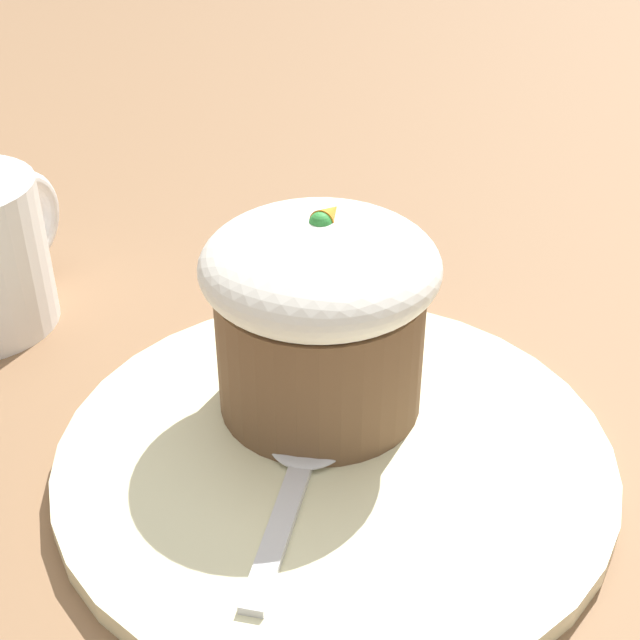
% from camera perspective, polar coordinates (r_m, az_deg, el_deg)
% --- Properties ---
extents(ground_plane, '(4.00, 4.00, 0.00)m').
position_cam_1_polar(ground_plane, '(0.42, 0.92, -9.18)').
color(ground_plane, '#846042').
extents(dessert_plate, '(0.25, 0.25, 0.01)m').
position_cam_1_polar(dessert_plate, '(0.42, 0.93, -8.64)').
color(dessert_plate, beige).
rests_on(dessert_plate, ground_plane).
extents(carrot_cake, '(0.11, 0.11, 0.10)m').
position_cam_1_polar(carrot_cake, '(0.41, 0.00, 0.61)').
color(carrot_cake, brown).
rests_on(carrot_cake, dessert_plate).
extents(spoon, '(0.12, 0.05, 0.01)m').
position_cam_1_polar(spoon, '(0.40, -1.23, -8.71)').
color(spoon, silver).
rests_on(spoon, dessert_plate).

